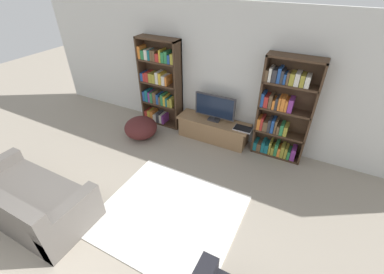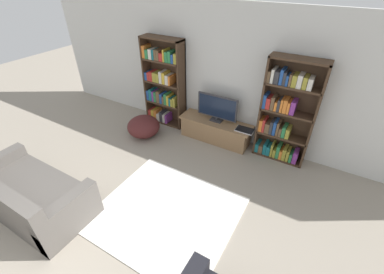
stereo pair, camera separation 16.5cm
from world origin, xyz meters
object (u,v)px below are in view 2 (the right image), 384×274
object	(u,v)px
couch_left_sectional	(29,196)
bookshelf_right	(285,114)
bookshelf_left	(164,83)
television	(217,108)
tv_stand	(215,130)
laptop	(245,130)
beanbag_ottoman	(144,127)

from	to	relation	value
couch_left_sectional	bookshelf_right	bearing A→B (deg)	48.31
bookshelf_left	television	xyz separation A→B (m)	(1.33, -0.09, -0.20)
tv_stand	television	xyz separation A→B (m)	(-0.00, 0.02, 0.51)
laptop	couch_left_sectional	distance (m)	3.71
couch_left_sectional	laptop	bearing A→B (deg)	53.98
tv_stand	beanbag_ottoman	world-z (taller)	tv_stand
bookshelf_right	laptop	distance (m)	0.78
bookshelf_left	couch_left_sectional	xyz separation A→B (m)	(-0.22, -3.14, -0.66)
beanbag_ottoman	bookshelf_right	bearing A→B (deg)	15.58
television	bookshelf_right	bearing A→B (deg)	3.96
laptop	beanbag_ottoman	distance (m)	2.11
laptop	beanbag_ottoman	world-z (taller)	laptop
bookshelf_right	television	world-z (taller)	bookshelf_right
television	laptop	size ratio (longest dim) A/B	2.40
couch_left_sectional	beanbag_ottoman	xyz separation A→B (m)	(0.17, 2.41, -0.05)
bookshelf_right	tv_stand	distance (m)	1.43
laptop	bookshelf_right	bearing A→B (deg)	13.69
tv_stand	couch_left_sectional	size ratio (longest dim) A/B	0.80
television	tv_stand	bearing A→B (deg)	-90.00
bookshelf_right	television	size ratio (longest dim) A/B	2.29
tv_stand	couch_left_sectional	world-z (taller)	couch_left_sectional
bookshelf_left	television	bearing A→B (deg)	-3.67
television	laptop	distance (m)	0.69
bookshelf_left	bookshelf_right	xyz separation A→B (m)	(2.58, 0.00, -0.03)
tv_stand	television	world-z (taller)	television
tv_stand	couch_left_sectional	bearing A→B (deg)	-117.00
television	laptop	bearing A→B (deg)	-5.92
bookshelf_right	couch_left_sectional	world-z (taller)	bookshelf_right
bookshelf_left	television	world-z (taller)	bookshelf_left
bookshelf_right	laptop	world-z (taller)	bookshelf_right
bookshelf_right	television	bearing A→B (deg)	-176.04
television	laptop	world-z (taller)	television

